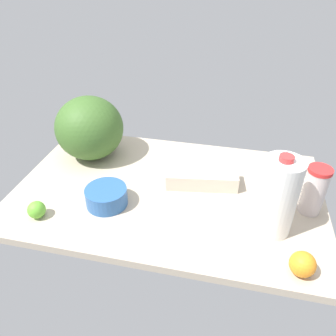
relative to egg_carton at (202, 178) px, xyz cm
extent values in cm
cube|color=#B8A992|center=(12.53, 5.52, -4.70)|extent=(120.00, 76.00, 3.00)
cube|color=beige|center=(0.00, 0.00, 0.00)|extent=(29.45, 14.25, 6.40)
cylinder|color=beige|center=(-40.28, 6.79, 5.35)|extent=(7.89, 7.89, 17.09)
cylinder|color=red|center=(-40.28, 6.79, 14.60)|extent=(8.13, 8.13, 1.40)
cylinder|color=white|center=(-26.36, 19.43, 10.54)|extent=(12.50, 12.50, 27.47)
cylinder|color=red|center=(-26.36, 19.43, 25.18)|extent=(4.38, 4.38, 1.80)
cylinder|color=#2A5898|center=(32.75, 19.36, 0.25)|extent=(15.43, 15.43, 6.90)
ellipsoid|color=#3A6026|center=(51.77, -11.76, 10.73)|extent=(29.59, 29.59, 27.86)
sphere|color=orange|center=(-34.36, 36.51, 0.62)|extent=(7.64, 7.64, 7.64)
sphere|color=#5EAC30|center=(54.20, 31.43, -0.05)|extent=(6.30, 6.30, 6.30)
camera|label=1|loc=(-10.14, 106.25, 76.68)|focal=35.00mm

